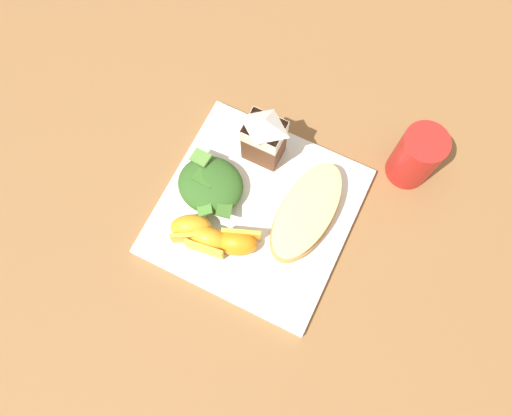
{
  "coord_description": "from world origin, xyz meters",
  "views": [
    {
      "loc": [
        0.1,
        -0.2,
        0.73
      ],
      "look_at": [
        0.0,
        0.0,
        0.03
      ],
      "focal_mm": 34.63,
      "sensor_mm": 36.0,
      "label": 1
    }
  ],
  "objects": [
    {
      "name": "milk_carton",
      "position": [
        -0.03,
        0.09,
        0.08
      ],
      "size": [
        0.06,
        0.04,
        0.11
      ],
      "color": "brown",
      "rests_on": "white_plate"
    },
    {
      "name": "orange_wedge_rear",
      "position": [
        0.0,
        -0.06,
        0.04
      ],
      "size": [
        0.07,
        0.06,
        0.04
      ],
      "color": "orange",
      "rests_on": "white_plate"
    },
    {
      "name": "orange_wedge_middle",
      "position": [
        -0.04,
        -0.08,
        0.04
      ],
      "size": [
        0.06,
        0.04,
        0.04
      ],
      "color": "orange",
      "rests_on": "white_plate"
    },
    {
      "name": "orange_wedge_front",
      "position": [
        -0.07,
        -0.07,
        0.04
      ],
      "size": [
        0.07,
        0.06,
        0.04
      ],
      "color": "orange",
      "rests_on": "white_plate"
    },
    {
      "name": "green_salad_pile",
      "position": [
        -0.08,
        -0.0,
        0.04
      ],
      "size": [
        0.1,
        0.1,
        0.05
      ],
      "color": "#336023",
      "rests_on": "white_plate"
    },
    {
      "name": "white_plate",
      "position": [
        0.0,
        0.0,
        0.01
      ],
      "size": [
        0.28,
        0.28,
        0.02
      ],
      "primitive_type": "cube",
      "color": "white",
      "rests_on": "ground"
    },
    {
      "name": "cheesy_pizza_bread",
      "position": [
        0.07,
        0.02,
        0.03
      ],
      "size": [
        0.09,
        0.18,
        0.04
      ],
      "color": "tan",
      "rests_on": "white_plate"
    },
    {
      "name": "ground",
      "position": [
        0.0,
        0.0,
        0.0
      ],
      "size": [
        3.0,
        3.0,
        0.0
      ],
      "primitive_type": "plane",
      "color": "olive"
    },
    {
      "name": "drinking_red_cup",
      "position": [
        0.18,
        0.17,
        0.05
      ],
      "size": [
        0.07,
        0.07,
        0.11
      ],
      "primitive_type": "cylinder",
      "color": "red",
      "rests_on": "ground"
    }
  ]
}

